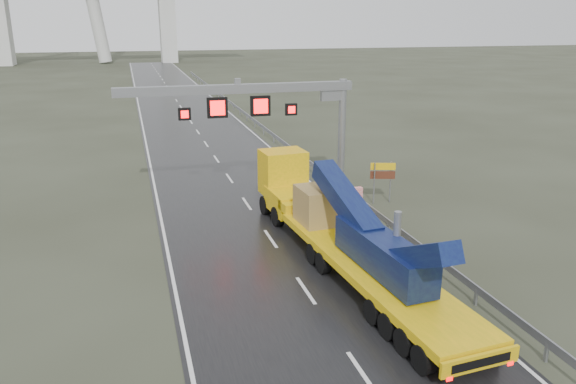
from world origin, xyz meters
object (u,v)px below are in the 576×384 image
object	(u,v)px
sign_gantry	(271,107)
heavy_haul_truck	(331,220)
striped_barrier	(357,196)
exit_sign_pair	(383,174)

from	to	relation	value
sign_gantry	heavy_haul_truck	xyz separation A→B (m)	(0.24, -10.52, -3.90)
heavy_haul_truck	striped_barrier	xyz separation A→B (m)	(4.07, 6.53, -1.16)
exit_sign_pair	striped_barrier	distance (m)	2.08
heavy_haul_truck	exit_sign_pair	bearing A→B (deg)	44.16
sign_gantry	exit_sign_pair	bearing A→B (deg)	-33.90
exit_sign_pair	sign_gantry	bearing A→B (deg)	163.47
sign_gantry	heavy_haul_truck	world-z (taller)	sign_gantry
sign_gantry	striped_barrier	size ratio (longest dim) A/B	13.38
heavy_haul_truck	striped_barrier	size ratio (longest dim) A/B	17.03
sign_gantry	exit_sign_pair	size ratio (longest dim) A/B	5.75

